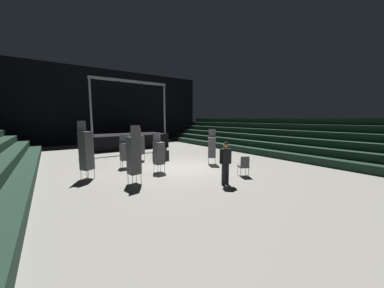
# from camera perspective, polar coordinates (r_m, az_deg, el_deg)

# --- Properties ---
(ground_plane) EXTENTS (22.00, 30.00, 0.10)m
(ground_plane) POSITION_cam_1_polar(r_m,az_deg,el_deg) (11.28, -2.30, -6.85)
(ground_plane) COLOR gray
(arena_end_wall) EXTENTS (22.00, 0.30, 8.00)m
(arena_end_wall) POSITION_cam_1_polar(r_m,az_deg,el_deg) (24.98, -21.46, 9.59)
(arena_end_wall) COLOR black
(arena_end_wall) RESTS_ON ground_plane
(bleacher_bank_right) EXTENTS (4.50, 24.00, 2.70)m
(bleacher_bank_right) POSITION_cam_1_polar(r_m,az_deg,el_deg) (17.91, 20.15, 2.39)
(bleacher_bank_right) COLOR black
(bleacher_bank_right) RESTS_ON ground_plane
(stage_riser) EXTENTS (6.80, 3.56, 5.88)m
(stage_riser) POSITION_cam_1_polar(r_m,az_deg,el_deg) (20.00, -17.54, 1.02)
(stage_riser) COLOR black
(stage_riser) RESTS_ON ground_plane
(man_with_tie) EXTENTS (0.57, 0.28, 1.75)m
(man_with_tie) POSITION_cam_1_polar(r_m,az_deg,el_deg) (8.33, 9.29, -4.54)
(man_with_tie) COLOR black
(man_with_tie) RESTS_ON ground_plane
(chair_stack_front_left) EXTENTS (0.62, 0.62, 2.05)m
(chair_stack_front_left) POSITION_cam_1_polar(r_m,az_deg,el_deg) (13.48, -14.26, -0.15)
(chair_stack_front_left) COLOR #B2B5BA
(chair_stack_front_left) RESTS_ON ground_plane
(chair_stack_front_right) EXTENTS (0.62, 0.62, 2.05)m
(chair_stack_front_right) POSITION_cam_1_polar(r_m,az_deg,el_deg) (12.04, 5.55, -0.79)
(chair_stack_front_right) COLOR #B2B5BA
(chair_stack_front_right) RESTS_ON ground_plane
(chair_stack_mid_left) EXTENTS (0.61, 0.61, 2.56)m
(chair_stack_mid_left) POSITION_cam_1_polar(r_m,az_deg,el_deg) (10.18, -27.28, -1.51)
(chair_stack_mid_left) COLOR #B2B5BA
(chair_stack_mid_left) RESTS_ON ground_plane
(chair_stack_mid_right) EXTENTS (0.45, 0.45, 1.79)m
(chair_stack_mid_right) POSITION_cam_1_polar(r_m,az_deg,el_deg) (11.76, -18.18, -1.90)
(chair_stack_mid_right) COLOR #B2B5BA
(chair_stack_mid_right) RESTS_ON ground_plane
(chair_stack_mid_centre) EXTENTS (0.51, 0.51, 2.39)m
(chair_stack_mid_centre) POSITION_cam_1_polar(r_m,az_deg,el_deg) (8.68, -15.83, -2.90)
(chair_stack_mid_centre) COLOR #B2B5BA
(chair_stack_mid_centre) RESTS_ON ground_plane
(chair_stack_rear_left) EXTENTS (0.48, 0.48, 1.96)m
(chair_stack_rear_left) POSITION_cam_1_polar(r_m,az_deg,el_deg) (10.33, -9.17, -2.37)
(chair_stack_rear_left) COLOR #B2B5BA
(chair_stack_rear_left) RESTS_ON ground_plane
(equipment_road_case) EXTENTS (1.06, 0.89, 0.63)m
(equipment_road_case) POSITION_cam_1_polar(r_m,az_deg,el_deg) (13.22, -8.60, -3.26)
(equipment_road_case) COLOR black
(equipment_road_case) RESTS_ON ground_plane
(loose_chair_near_man) EXTENTS (0.59, 0.59, 0.95)m
(loose_chair_near_man) POSITION_cam_1_polar(r_m,az_deg,el_deg) (9.85, 14.18, -5.61)
(loose_chair_near_man) COLOR #B2B5BA
(loose_chair_near_man) RESTS_ON ground_plane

